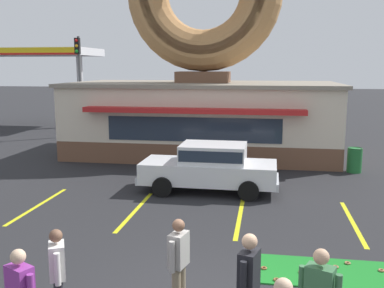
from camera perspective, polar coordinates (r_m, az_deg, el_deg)
donut_shop_building at (r=21.11m, az=1.44°, el=8.86°), size 12.30×6.75×10.96m
putting_mat at (r=9.78m, az=17.69°, el=-15.36°), size 3.46×1.36×0.03m
mini_donut_near_left at (r=9.58m, az=13.73°, el=-15.50°), size 0.13×0.13×0.04m
mini_donut_near_right at (r=10.23m, az=19.15°, el=-14.08°), size 0.13×0.13×0.04m
mini_donut_mid_left at (r=9.98m, az=17.78°, el=-14.62°), size 0.13×0.13×0.04m
mini_donut_far_left at (r=9.18m, az=10.68°, el=-16.56°), size 0.13×0.13×0.04m
mini_donut_far_centre at (r=10.13m, az=22.92°, el=-14.56°), size 0.13×0.13×0.04m
mini_donut_far_right at (r=9.85m, az=15.91°, el=-14.87°), size 0.13×0.13×0.04m
mini_donut_extra at (r=9.59m, az=9.13°, el=-15.28°), size 0.13×0.13×0.04m
golf_ball at (r=9.50m, az=13.86°, el=-15.71°), size 0.04×0.04×0.04m
car_white at (r=14.80m, az=2.34°, el=-2.77°), size 4.58×2.02×1.60m
pedestrian_blue_sweater_man at (r=6.91m, az=7.20°, el=-17.21°), size 0.34×0.58×1.73m
pedestrian_leather_jacket_man at (r=7.78m, az=-1.70°, el=-14.55°), size 0.33×0.58×1.61m
pedestrian_crossing_woman at (r=7.73m, az=-16.68°, el=-15.31°), size 0.38×0.54×1.58m
trash_bin at (r=18.66m, az=19.94°, el=-1.89°), size 0.57×0.57×0.97m
traffic_light_pole at (r=27.08m, az=-14.12°, el=8.72°), size 0.28×0.47×5.80m
gas_station_canopy at (r=33.13m, az=-19.83°, el=10.58°), size 9.00×4.46×5.30m
parking_stripe_far_left at (r=14.28m, az=-18.94°, el=-7.39°), size 0.12×3.60×0.01m
parking_stripe_left at (r=13.15m, az=-7.22°, el=-8.40°), size 0.12×3.60×0.01m
parking_stripe_mid_left at (r=12.65m, az=6.08°, el=-9.12°), size 0.12×3.60×0.01m
parking_stripe_centre at (r=12.85m, az=19.74°, el=-9.36°), size 0.12×3.60×0.01m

